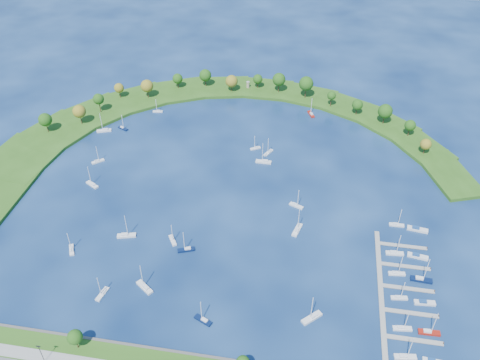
% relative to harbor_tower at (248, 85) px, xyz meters
% --- Properties ---
extents(ground, '(700.00, 700.00, 0.00)m').
position_rel_harbor_tower_xyz_m(ground, '(7.97, -116.21, -4.40)').
color(ground, '#06183B').
rests_on(ground, ground).
extents(breakwater, '(286.74, 247.64, 2.00)m').
position_rel_harbor_tower_xyz_m(breakwater, '(-38.36, -67.49, -3.41)').
color(breakwater, '#284E14').
rests_on(breakwater, ground).
extents(breakwater_trees, '(239.01, 88.39, 16.03)m').
position_rel_harbor_tower_xyz_m(breakwater_trees, '(-4.60, -27.49, 6.38)').
color(breakwater_trees, '#382314').
rests_on(breakwater_trees, breakwater).
extents(harbor_tower, '(2.60, 2.60, 4.70)m').
position_rel_harbor_tower_xyz_m(harbor_tower, '(0.00, 0.00, 0.00)').
color(harbor_tower, gray).
rests_on(harbor_tower, breakwater).
extents(dock_system, '(24.28, 82.00, 1.60)m').
position_rel_harbor_tower_xyz_m(dock_system, '(93.27, -177.21, -4.05)').
color(dock_system, gray).
rests_on(dock_system, ground).
extents(moored_boat_0, '(5.76, 7.57, 11.14)m').
position_rel_harbor_tower_xyz_m(moored_boat_0, '(-12.13, -159.10, -3.52)').
color(moored_boat_0, silver).
rests_on(moored_boat_0, ground).
extents(moored_boat_1, '(6.53, 4.84, 9.56)m').
position_rel_harbor_tower_xyz_m(moored_boat_1, '(16.21, -74.11, -3.56)').
color(moored_boat_1, silver).
rests_on(moored_boat_1, ground).
extents(moored_boat_2, '(5.35, 7.83, 11.29)m').
position_rel_harbor_tower_xyz_m(moored_boat_2, '(24.68, -77.49, -3.52)').
color(moored_boat_2, silver).
rests_on(moored_boat_2, ground).
extents(moored_boat_3, '(5.20, 7.50, 10.84)m').
position_rel_harbor_tower_xyz_m(moored_boat_3, '(-57.70, -173.41, -3.53)').
color(moored_boat_3, silver).
rests_on(moored_boat_3, ground).
extents(moored_boat_4, '(8.78, 8.48, 14.03)m').
position_rel_harbor_tower_xyz_m(moored_boat_4, '(57.10, -193.32, -3.43)').
color(moored_boat_4, silver).
rests_on(moored_boat_4, ground).
extents(moored_boat_5, '(8.40, 4.98, 11.94)m').
position_rel_harbor_tower_xyz_m(moored_boat_5, '(-3.99, -164.20, -3.50)').
color(moored_boat_5, '#09173A').
rests_on(moored_boat_5, ground).
extents(moored_boat_6, '(7.48, 5.10, 10.78)m').
position_rel_harbor_tower_xyz_m(moored_boat_6, '(-71.29, -66.00, -3.53)').
color(moored_boat_6, '#09173A').
rests_on(moored_boat_6, ground).
extents(moored_boat_7, '(5.01, 9.74, 13.78)m').
position_rel_harbor_tower_xyz_m(moored_boat_7, '(46.96, -141.98, -3.44)').
color(moored_boat_7, silver).
rests_on(moored_boat_7, ground).
extents(moored_boat_8, '(9.23, 2.74, 13.50)m').
position_rel_harbor_tower_xyz_m(moored_boat_8, '(23.06, -87.40, -3.45)').
color(moored_boat_8, silver).
rests_on(moored_boat_8, ground).
extents(moored_boat_9, '(5.46, 8.60, 12.28)m').
position_rel_harbor_tower_xyz_m(moored_boat_9, '(47.39, -27.88, -3.49)').
color(moored_boat_9, maroon).
rests_on(moored_boat_9, ground).
extents(moored_boat_10, '(6.81, 2.76, 9.73)m').
position_rel_harbor_tower_xyz_m(moored_boat_10, '(-55.52, -41.36, -3.55)').
color(moored_boat_10, silver).
rests_on(moored_boat_10, ground).
extents(moored_boat_11, '(8.22, 5.40, 11.78)m').
position_rel_harbor_tower_xyz_m(moored_boat_11, '(12.93, -202.01, -3.50)').
color(moored_boat_11, '#09173A').
rests_on(moored_boat_11, ground).
extents(moored_boat_12, '(9.12, 7.68, 13.80)m').
position_rel_harbor_tower_xyz_m(moored_boat_12, '(-16.25, -189.49, -3.44)').
color(moored_boat_12, silver).
rests_on(moored_boat_12, ground).
extents(moored_boat_13, '(8.56, 6.44, 12.56)m').
position_rel_harbor_tower_xyz_m(moored_boat_13, '(-67.64, -124.71, -3.48)').
color(moored_boat_13, silver).
rests_on(moored_boat_13, ground).
extents(moored_boat_14, '(3.84, 8.20, 11.63)m').
position_rel_harbor_tower_xyz_m(moored_boat_14, '(-33.24, -195.96, -3.51)').
color(moored_boat_14, silver).
rests_on(moored_boat_14, ground).
extents(moored_boat_15, '(7.94, 5.16, 11.37)m').
position_rel_harbor_tower_xyz_m(moored_boat_15, '(45.07, -123.53, -3.51)').
color(moored_boat_15, silver).
rests_on(moored_boat_15, ground).
extents(moored_boat_16, '(6.99, 6.57, 11.02)m').
position_rel_harbor_tower_xyz_m(moored_boat_16, '(-73.22, -103.19, -3.52)').
color(moored_boat_16, silver).
rests_on(moored_boat_16, ground).
extents(moored_boat_17, '(9.44, 5.44, 13.40)m').
position_rel_harbor_tower_xyz_m(moored_boat_17, '(-82.22, -70.63, -3.45)').
color(moored_boat_17, silver).
rests_on(moored_boat_17, ground).
extents(moored_boat_18, '(9.53, 4.89, 13.49)m').
position_rel_harbor_tower_xyz_m(moored_boat_18, '(-35.33, -159.84, -3.45)').
color(moored_boat_18, silver).
rests_on(moored_boat_18, ground).
extents(docked_boat_0, '(8.82, 3.51, 12.61)m').
position_rel_harbor_tower_xyz_m(docked_boat_0, '(93.48, -205.61, -3.48)').
color(docked_boat_0, silver).
rests_on(docked_boat_0, ground).
extents(docked_boat_2, '(7.91, 2.99, 11.35)m').
position_rel_harbor_tower_xyz_m(docked_boat_2, '(93.50, -192.42, -3.52)').
color(docked_boat_2, silver).
rests_on(docked_boat_2, ground).
extents(docked_boat_3, '(8.73, 2.69, 12.72)m').
position_rel_harbor_tower_xyz_m(docked_boat_3, '(103.98, -192.58, -3.48)').
color(docked_boat_3, maroon).
rests_on(docked_boat_3, ground).
extents(docked_boat_4, '(7.33, 2.90, 10.48)m').
position_rel_harbor_tower_xyz_m(docked_boat_4, '(93.51, -176.64, -3.54)').
color(docked_boat_4, silver).
rests_on(docked_boat_4, ground).
extents(docked_boat_5, '(9.11, 3.24, 1.82)m').
position_rel_harbor_tower_xyz_m(docked_boat_5, '(103.94, -177.59, -3.73)').
color(docked_boat_5, silver).
rests_on(docked_boat_5, ground).
extents(docked_boat_6, '(7.73, 2.90, 11.09)m').
position_rel_harbor_tower_xyz_m(docked_boat_6, '(93.50, -162.78, -3.52)').
color(docked_boat_6, silver).
rests_on(docked_boat_6, ground).
extents(docked_boat_7, '(9.65, 3.22, 13.98)m').
position_rel_harbor_tower_xyz_m(docked_boat_7, '(103.96, -164.71, -3.43)').
color(docked_boat_7, '#09173A').
rests_on(docked_boat_7, ground).
extents(docked_boat_8, '(8.48, 2.95, 12.25)m').
position_rel_harbor_tower_xyz_m(docked_boat_8, '(93.49, -150.08, -3.49)').
color(docked_boat_8, silver).
rests_on(docked_boat_8, ground).
extents(docked_boat_9, '(9.75, 4.08, 1.93)m').
position_rel_harbor_tower_xyz_m(docked_boat_9, '(103.93, -150.29, -3.69)').
color(docked_boat_9, silver).
rests_on(docked_boat_9, ground).
extents(docked_boat_10, '(7.37, 2.07, 10.83)m').
position_rel_harbor_tower_xyz_m(docked_boat_10, '(95.90, -129.84, -3.53)').
color(docked_boat_10, silver).
rests_on(docked_boat_10, ground).
extents(docked_boat_11, '(10.30, 4.15, 2.04)m').
position_rel_harbor_tower_xyz_m(docked_boat_11, '(105.82, -131.52, -3.65)').
color(docked_boat_11, silver).
rests_on(docked_boat_11, ground).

